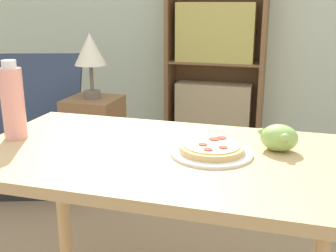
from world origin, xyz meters
TOP-DOWN VIEW (x-y plane):
  - dining_table at (0.06, -0.07)m, footprint 1.24×0.71m
  - pizza_on_plate at (0.22, -0.05)m, footprint 0.26×0.26m
  - grape_bunch at (0.43, 0.05)m, footprint 0.13×0.11m
  - drink_bottle at (-0.48, -0.08)m, footprint 0.08×0.08m
  - lounge_chair_near at (-1.28, 1.12)m, footprint 0.86×0.93m
  - bookshelf at (-0.21, 2.44)m, footprint 0.87×0.31m
  - side_table at (-0.81, 1.19)m, footprint 0.34×0.34m
  - table_lamp at (-0.81, 1.19)m, footprint 0.21×0.21m

SIDE VIEW (x-z plane):
  - lounge_chair_near at x=-1.28m, z-range -0.15..0.73m
  - side_table at x=-0.81m, z-range 0.00..0.63m
  - dining_table at x=0.06m, z-range 0.27..1.05m
  - bookshelf at x=-0.21m, z-range -0.06..1.39m
  - pizza_on_plate at x=0.22m, z-range 0.78..0.81m
  - grape_bunch at x=0.43m, z-range 0.78..0.87m
  - drink_bottle at x=-0.48m, z-range 0.77..1.05m
  - table_lamp at x=-0.81m, z-range 0.72..1.15m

